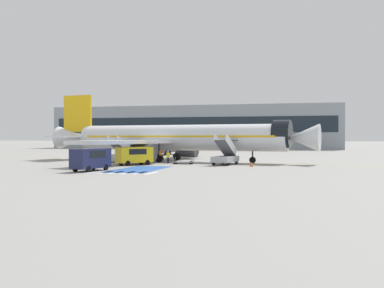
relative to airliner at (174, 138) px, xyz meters
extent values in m
plane|color=gray|center=(1.96, 0.83, -3.31)|extent=(600.00, 600.00, 0.00)
cube|color=gold|center=(0.69, -0.11, -3.31)|extent=(73.90, 11.85, 0.01)
cube|color=#2856A8|center=(0.69, -15.71, -3.31)|extent=(4.53, 10.37, 0.01)
cube|color=silver|center=(-3.51, -20.45, -3.31)|extent=(0.44, 3.60, 0.01)
cube|color=silver|center=(-2.31, -20.45, -3.31)|extent=(0.44, 3.60, 0.01)
cube|color=silver|center=(-1.11, -20.45, -3.31)|extent=(0.44, 3.60, 0.01)
cube|color=silver|center=(0.09, -20.45, -3.31)|extent=(0.44, 3.60, 0.01)
cube|color=silver|center=(1.29, -20.45, -3.31)|extent=(0.44, 3.60, 0.01)
cube|color=silver|center=(2.49, -20.45, -3.31)|extent=(0.44, 3.60, 0.01)
cube|color=silver|center=(3.69, -20.45, -3.31)|extent=(0.44, 3.60, 0.01)
cylinder|color=silver|center=(0.69, -0.11, 0.06)|extent=(30.97, 8.37, 3.61)
cone|color=silver|center=(17.86, -2.82, 0.06)|extent=(4.48, 4.12, 3.54)
cone|color=silver|center=(-17.19, 2.71, 0.06)|extent=(5.90, 4.27, 3.47)
cylinder|color=black|center=(15.18, -2.40, 0.51)|extent=(2.71, 3.94, 3.65)
cube|color=#EAB214|center=(0.69, -0.11, 0.24)|extent=(28.55, 8.06, 0.24)
cube|color=silver|center=(-1.19, 9.03, -0.49)|extent=(4.62, 16.81, 0.44)
cylinder|color=#38383D|center=(0.19, 7.22, -1.86)|extent=(3.25, 2.68, 2.25)
cube|color=silver|center=(-3.91, -8.22, -0.49)|extent=(9.03, 17.27, 0.44)
cylinder|color=#38383D|center=(-2.04, -6.93, -1.86)|extent=(3.25, 2.68, 2.25)
cube|color=#EAB214|center=(-16.39, 2.59, 3.80)|extent=(5.05, 1.14, 5.69)
cube|color=silver|center=(-15.32, 5.89, 0.24)|extent=(4.11, 6.22, 0.24)
cube|color=silver|center=(-16.39, -0.89, 0.24)|extent=(4.11, 6.22, 0.24)
cylinder|color=#38383D|center=(11.33, -1.79, -1.60)|extent=(0.20, 0.20, 2.59)
cylinder|color=black|center=(11.33, -1.79, -2.89)|extent=(0.87, 0.41, 0.84)
cylinder|color=#38383D|center=(-0.41, 3.01, -1.62)|extent=(0.24, 0.24, 2.28)
cylinder|color=black|center=(-0.41, 3.01, -2.76)|extent=(1.18, 0.76, 1.10)
cylinder|color=#38383D|center=(-1.31, -2.74, -1.62)|extent=(0.24, 0.24, 2.28)
cylinder|color=black|center=(-1.31, -2.74, -2.76)|extent=(1.18, 0.76, 1.10)
cube|color=#ADB2BA|center=(8.36, -5.78, -2.61)|extent=(2.92, 5.08, 0.70)
cylinder|color=black|center=(7.70, -3.98, -2.96)|extent=(0.33, 0.73, 0.70)
cylinder|color=black|center=(9.55, -4.27, -2.96)|extent=(0.33, 0.73, 0.70)
cylinder|color=black|center=(7.18, -7.30, -2.96)|extent=(0.33, 0.73, 0.70)
cylinder|color=black|center=(9.03, -7.59, -2.96)|extent=(0.33, 0.73, 0.70)
cube|color=#4C4C51|center=(8.36, -5.78, -1.27)|extent=(2.06, 4.32, 2.12)
cube|color=#4C4C51|center=(8.72, -3.53, -0.28)|extent=(1.80, 1.34, 0.12)
cube|color=silver|center=(7.60, -5.66, -0.80)|extent=(0.76, 4.45, 2.83)
cube|color=silver|center=(9.12, -5.90, -0.80)|extent=(0.76, 4.45, 2.83)
cube|color=#ADB2BA|center=(-6.84, -3.38, -2.61)|extent=(2.92, 5.08, 0.70)
cylinder|color=black|center=(-7.50, -1.58, -2.96)|extent=(0.33, 0.73, 0.70)
cylinder|color=black|center=(-5.65, -1.87, -2.96)|extent=(0.33, 0.73, 0.70)
cylinder|color=black|center=(-8.02, -4.90, -2.96)|extent=(0.33, 0.73, 0.70)
cylinder|color=black|center=(-6.18, -5.19, -2.96)|extent=(0.33, 0.73, 0.70)
cube|color=#4C4C51|center=(-6.84, -3.38, -1.40)|extent=(2.06, 4.31, 1.87)
cube|color=#4C4C51|center=(-6.48, -1.13, -0.54)|extent=(1.80, 1.34, 0.12)
cube|color=silver|center=(-7.60, -3.26, -0.93)|extent=(0.75, 4.40, 2.60)
cube|color=silver|center=(-6.08, -3.50, -0.93)|extent=(0.75, 4.40, 2.60)
cube|color=#38383D|center=(-8.08, 21.42, -2.53)|extent=(2.84, 8.74, 0.60)
cube|color=silver|center=(-7.92, 25.64, -2.03)|extent=(2.45, 2.02, 1.60)
cube|color=black|center=(-7.88, 26.60, -1.71)|extent=(2.00, 0.12, 0.70)
cylinder|color=#B7BCC4|center=(-8.10, 21.03, -1.00)|extent=(2.70, 6.05, 2.47)
cylinder|color=gold|center=(-8.10, 21.03, -1.00)|extent=(2.53, 0.45, 2.52)
cylinder|color=black|center=(-9.12, 25.31, -2.83)|extent=(0.32, 0.97, 0.96)
cylinder|color=black|center=(-6.74, 25.21, -2.83)|extent=(0.32, 0.97, 0.96)
cylinder|color=black|center=(-9.29, 20.98, -2.83)|extent=(0.32, 0.97, 0.96)
cylinder|color=black|center=(-6.92, 20.89, -2.83)|extent=(0.32, 0.97, 0.96)
cylinder|color=black|center=(-9.38, 18.58, -2.83)|extent=(0.32, 0.97, 0.96)
cylinder|color=black|center=(-7.01, 18.49, -2.83)|extent=(0.32, 0.97, 0.96)
cube|color=yellow|center=(-2.38, -9.29, -2.05)|extent=(4.15, 4.54, 1.89)
cube|color=black|center=(-2.38, -9.29, -1.63)|extent=(2.92, 3.01, 0.68)
cylinder|color=black|center=(-2.14, -7.71, -2.99)|extent=(0.56, 0.62, 0.64)
cylinder|color=black|center=(-0.89, -8.73, -2.99)|extent=(0.56, 0.62, 0.64)
cylinder|color=black|center=(-3.87, -9.85, -2.99)|extent=(0.56, 0.62, 0.64)
cylinder|color=black|center=(-2.62, -10.86, -2.99)|extent=(0.56, 0.62, 0.64)
cube|color=#1E234C|center=(-3.22, -19.28, -2.01)|extent=(2.64, 4.89, 1.96)
cube|color=black|center=(-3.22, -19.28, -1.58)|extent=(2.26, 2.85, 0.71)
cylinder|color=black|center=(-2.72, -20.85, -2.99)|extent=(0.32, 0.67, 0.64)
cylinder|color=black|center=(-4.30, -20.52, -2.99)|extent=(0.32, 0.67, 0.64)
cylinder|color=black|center=(-2.14, -18.03, -2.99)|extent=(0.32, 0.67, 0.64)
cylinder|color=black|center=(-3.72, -17.71, -2.99)|extent=(0.32, 0.67, 0.64)
cube|color=gray|center=(2.88, -5.52, -3.05)|extent=(2.75, 1.79, 0.12)
cylinder|color=black|center=(1.91, -6.28, -3.11)|extent=(0.41, 0.15, 0.40)
cylinder|color=black|center=(1.77, -5.01, -3.11)|extent=(0.41, 0.15, 0.40)
cylinder|color=black|center=(3.98, -6.04, -3.11)|extent=(0.41, 0.15, 0.40)
cylinder|color=black|center=(3.84, -4.77, -3.11)|extent=(0.41, 0.15, 0.40)
cylinder|color=gray|center=(1.77, -6.35, -2.72)|extent=(0.05, 0.05, 0.55)
cylinder|color=gray|center=(1.61, -4.98, -2.72)|extent=(0.05, 0.05, 0.55)
cylinder|color=gray|center=(4.14, -6.07, -2.72)|extent=(0.05, 0.05, 0.55)
cylinder|color=gray|center=(3.98, -4.70, -2.72)|extent=(0.05, 0.05, 0.55)
cylinder|color=#2D2D33|center=(-1.13, -2.95, -2.88)|extent=(0.14, 0.14, 0.87)
cylinder|color=#2D2D33|center=(-1.01, -2.83, -2.88)|extent=(0.14, 0.14, 0.87)
cube|color=orange|center=(-1.07, -2.89, -2.09)|extent=(0.45, 0.46, 0.69)
cube|color=silver|center=(-1.07, -2.89, -2.09)|extent=(0.46, 0.47, 0.06)
sphere|color=tan|center=(-1.07, -2.89, -1.63)|extent=(0.24, 0.24, 0.24)
cylinder|color=#2D2D33|center=(-11.34, -3.93, -2.91)|extent=(0.14, 0.14, 0.80)
cylinder|color=#2D2D33|center=(-11.18, -3.86, -2.91)|extent=(0.14, 0.14, 0.80)
cube|color=orange|center=(-11.26, -3.89, -2.19)|extent=(0.47, 0.37, 0.64)
cube|color=silver|center=(-11.26, -3.89, -2.19)|extent=(0.49, 0.39, 0.06)
sphere|color=brown|center=(-11.26, -3.89, -1.77)|extent=(0.22, 0.22, 0.22)
cylinder|color=#191E38|center=(0.79, -5.13, -2.93)|extent=(0.14, 0.14, 0.77)
cylinder|color=#191E38|center=(0.62, -5.10, -2.93)|extent=(0.14, 0.14, 0.77)
cube|color=yellow|center=(0.70, -5.11, -2.24)|extent=(0.45, 0.28, 0.61)
cube|color=silver|center=(0.70, -5.11, -2.24)|extent=(0.46, 0.29, 0.06)
sphere|color=tan|center=(0.70, -5.11, -1.83)|extent=(0.21, 0.21, 0.21)
cylinder|color=black|center=(-1.94, -5.10, -2.89)|extent=(0.14, 0.14, 0.84)
cylinder|color=black|center=(-2.03, -4.96, -2.89)|extent=(0.14, 0.14, 0.84)
cube|color=yellow|center=(-1.99, -5.03, -2.15)|extent=(0.42, 0.47, 0.66)
cube|color=silver|center=(-1.99, -5.03, -2.15)|extent=(0.43, 0.49, 0.06)
sphere|color=#9E704C|center=(-1.99, -5.03, -1.70)|extent=(0.23, 0.23, 0.23)
cone|color=orange|center=(11.98, -8.65, -3.04)|extent=(0.48, 0.48, 0.54)
cylinder|color=white|center=(11.98, -8.65, -3.02)|extent=(0.27, 0.27, 0.06)
cube|color=#89939E|center=(-14.10, 69.05, 2.97)|extent=(85.41, 12.00, 12.56)
cube|color=#19232D|center=(-14.10, 63.00, 3.59)|extent=(81.99, 0.10, 4.39)
camera|label=1|loc=(17.73, -61.14, 0.18)|focal=42.00mm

